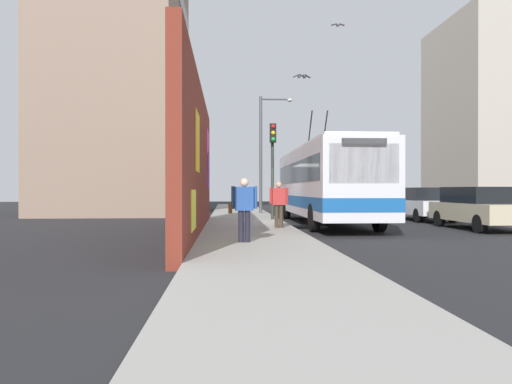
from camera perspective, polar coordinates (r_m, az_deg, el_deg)
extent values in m
plane|color=#232326|center=(19.75, 3.42, -4.01)|extent=(80.00, 80.00, 0.00)
cube|color=#9E9B93|center=(19.61, -1.23, -3.82)|extent=(48.00, 3.20, 0.15)
cube|color=maroon|center=(15.40, -7.12, 3.65)|extent=(13.59, 0.30, 4.76)
cube|color=yellow|center=(11.42, -7.55, -2.16)|extent=(1.50, 0.02, 0.97)
cube|color=#F2338C|center=(20.10, -5.84, 5.92)|extent=(2.12, 0.02, 1.02)
cube|color=#8C19D8|center=(20.19, -5.82, 2.60)|extent=(0.82, 0.02, 1.58)
cube|color=yellow|center=(13.04, -7.07, 6.00)|extent=(1.60, 0.02, 1.63)
cube|color=gray|center=(32.89, -15.91, 14.60)|extent=(12.88, 7.59, 19.25)
cube|color=black|center=(31.41, -9.06, 5.61)|extent=(10.95, 0.04, 1.10)
cube|color=black|center=(31.87, -9.06, 11.35)|extent=(10.95, 0.04, 1.10)
cube|color=black|center=(32.64, -9.07, 16.87)|extent=(10.95, 0.04, 1.10)
cube|color=#B2A899|center=(38.71, 26.85, 8.24)|extent=(8.75, 7.21, 13.73)
cube|color=silver|center=(20.40, 8.31, 1.20)|extent=(11.63, 2.56, 2.71)
cube|color=silver|center=(20.47, 8.31, 5.17)|extent=(11.17, 2.36, 0.12)
cube|color=#1959A5|center=(20.40, 8.31, -1.07)|extent=(11.65, 2.58, 0.44)
cube|color=black|center=(14.79, 12.94, 3.39)|extent=(0.04, 2.18, 1.22)
cube|color=black|center=(20.41, 8.31, 2.34)|extent=(10.70, 2.59, 0.87)
cube|color=orange|center=(14.85, 12.93, 5.83)|extent=(0.06, 1.41, 0.28)
cylinder|color=black|center=(22.33, 8.27, 6.93)|extent=(1.43, 0.06, 2.00)
cylinder|color=black|center=(22.19, 6.49, 6.97)|extent=(1.43, 0.06, 2.00)
cylinder|color=black|center=(17.13, 14.69, -3.00)|extent=(1.00, 0.28, 1.00)
cylinder|color=black|center=(16.55, 7.02, -3.11)|extent=(1.00, 0.28, 1.00)
cylinder|color=black|center=(24.30, 9.18, -2.03)|extent=(1.00, 0.28, 1.00)
cylinder|color=black|center=(23.90, 3.74, -2.07)|extent=(1.00, 0.28, 1.00)
cube|color=#C6B793|center=(19.37, 25.48, -2.20)|extent=(4.57, 1.92, 0.66)
cube|color=black|center=(19.43, 25.35, -0.33)|extent=(2.74, 1.73, 0.60)
cylinder|color=black|center=(17.65, 25.42, -3.50)|extent=(0.64, 0.22, 0.64)
cylinder|color=black|center=(21.12, 25.53, -2.89)|extent=(0.64, 0.22, 0.64)
cylinder|color=black|center=(20.34, 21.29, -3.00)|extent=(0.64, 0.22, 0.64)
cube|color=white|center=(24.15, 19.34, -1.70)|extent=(4.71, 1.80, 0.66)
cube|color=black|center=(24.22, 19.26, -0.21)|extent=(2.83, 1.62, 0.60)
cylinder|color=black|center=(23.08, 22.68, -2.62)|extent=(0.64, 0.22, 0.64)
cylinder|color=black|center=(22.42, 19.00, -2.70)|extent=(0.64, 0.22, 0.64)
cylinder|color=black|center=(25.91, 19.63, -2.30)|extent=(0.64, 0.22, 0.64)
cylinder|color=black|center=(25.32, 16.30, -2.35)|extent=(0.64, 0.22, 0.64)
cylinder|color=#1E1E2D|center=(11.92, -1.04, -4.17)|extent=(0.14, 0.14, 0.80)
cylinder|color=#1E1E2D|center=(11.92, -1.82, -4.18)|extent=(0.14, 0.14, 0.80)
cube|color=#264C99|center=(11.89, -1.43, -0.81)|extent=(0.22, 0.47, 0.60)
cylinder|color=#264C99|center=(11.90, -0.07, -0.67)|extent=(0.09, 0.09, 0.57)
cylinder|color=#264C99|center=(11.88, -2.79, -0.67)|extent=(0.09, 0.09, 0.57)
sphere|color=beige|center=(11.89, -1.43, 1.16)|extent=(0.22, 0.22, 0.22)
cube|color=#593319|center=(11.89, -3.13, -2.02)|extent=(0.14, 0.10, 0.24)
cylinder|color=#3F3326|center=(16.49, 3.06, -2.96)|extent=(0.14, 0.14, 0.79)
cylinder|color=#3F3326|center=(16.47, 2.50, -2.96)|extent=(0.14, 0.14, 0.79)
cube|color=#BF3333|center=(16.45, 2.78, -0.54)|extent=(0.22, 0.46, 0.59)
cylinder|color=#BF3333|center=(16.49, 3.76, -0.44)|extent=(0.09, 0.09, 0.57)
cylinder|color=#BF3333|center=(16.43, 1.81, -0.44)|extent=(0.09, 0.09, 0.57)
sphere|color=tan|center=(16.45, 2.78, 0.87)|extent=(0.21, 0.21, 0.21)
cylinder|color=#2D382D|center=(21.10, 2.00, 2.49)|extent=(0.14, 0.14, 4.28)
cube|color=black|center=(21.01, 2.06, 7.13)|extent=(0.20, 0.28, 0.84)
sphere|color=red|center=(20.94, 2.09, 7.93)|extent=(0.18, 0.18, 0.18)
sphere|color=yellow|center=(20.91, 2.09, 7.16)|extent=(0.18, 0.18, 0.18)
sphere|color=green|center=(20.87, 2.09, 6.40)|extent=(0.18, 0.18, 0.18)
cylinder|color=#4C4C51|center=(27.03, 0.57, 4.53)|extent=(0.18, 0.18, 6.67)
cylinder|color=#4C4C51|center=(27.52, 2.34, 11.14)|extent=(0.10, 1.67, 0.10)
ellipsoid|color=silver|center=(27.61, 4.10, 11.00)|extent=(0.44, 0.28, 0.20)
ellipsoid|color=#47474C|center=(21.03, 5.87, 13.68)|extent=(0.32, 0.14, 0.12)
cube|color=#47474C|center=(21.06, 6.26, 13.74)|extent=(0.20, 0.26, 0.15)
cube|color=#47474C|center=(21.02, 5.48, 13.77)|extent=(0.20, 0.26, 0.15)
ellipsoid|color=#47474C|center=(21.61, 5.24, 13.74)|extent=(0.32, 0.14, 0.12)
cube|color=#47474C|center=(21.64, 5.62, 13.80)|extent=(0.20, 0.26, 0.14)
cube|color=#47474C|center=(21.60, 4.86, 13.83)|extent=(0.20, 0.26, 0.14)
ellipsoid|color=gray|center=(21.08, 9.88, 19.28)|extent=(0.32, 0.14, 0.12)
cube|color=gray|center=(21.12, 10.27, 19.33)|extent=(0.20, 0.28, 0.09)
cube|color=gray|center=(21.06, 9.49, 19.39)|extent=(0.20, 0.28, 0.09)
cylinder|color=black|center=(18.83, 5.62, -4.22)|extent=(2.19, 2.19, 0.00)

